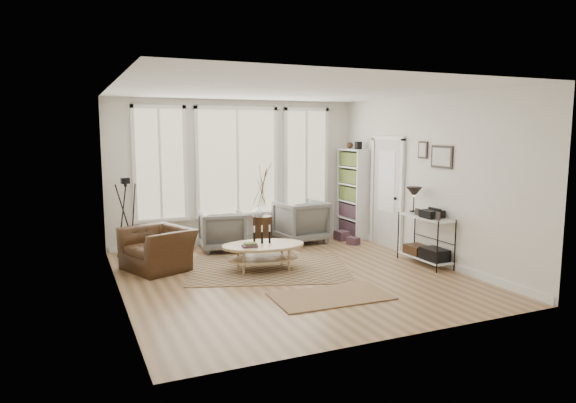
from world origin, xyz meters
name	(u,v)px	position (x,y,z in m)	size (l,w,h in m)	color
room	(292,186)	(0.02, 0.03, 1.43)	(5.50, 5.54, 2.90)	#A27C54
bay_window	(237,164)	(0.00, 2.71, 1.61)	(4.14, 0.12, 2.24)	#D5C588
door	(387,190)	(2.57, 1.15, 1.12)	(0.09, 1.06, 2.22)	silver
bookcase	(353,193)	(2.44, 2.23, 0.96)	(0.31, 0.85, 2.06)	white
low_shelf	(425,235)	(2.38, -0.30, 0.51)	(0.38, 1.08, 1.30)	white
wall_art	(437,155)	(2.58, -0.27, 1.88)	(0.04, 0.88, 0.44)	black
rug_main	(269,268)	(-0.18, 0.51, 0.01)	(2.60, 1.95, 0.01)	brown
rug_runner	(331,296)	(0.06, -1.20, 0.01)	(1.62, 0.90, 0.01)	brown
coffee_table	(263,250)	(-0.31, 0.48, 0.34)	(1.46, 1.02, 0.63)	tan
armchair_left	(222,231)	(-0.53, 2.11, 0.38)	(0.81, 0.84, 0.76)	slate
armchair_right	(301,221)	(1.19, 2.18, 0.43)	(0.92, 0.95, 0.86)	slate
side_table	(262,206)	(0.36, 2.25, 0.79)	(0.39, 0.39, 1.64)	#382112
vase	(258,211)	(0.24, 2.15, 0.71)	(0.24, 0.24, 0.25)	silver
accent_chair	(158,249)	(-1.88, 1.21, 0.35)	(0.93, 1.06, 0.69)	#382112
tripod_camera	(127,221)	(-2.25, 2.24, 0.67)	(0.51, 0.51, 1.45)	black
book_stack_near	(342,235)	(2.05, 2.00, 0.10)	(0.24, 0.30, 0.19)	brown
book_stack_far	(353,241)	(2.05, 1.53, 0.07)	(0.18, 0.23, 0.15)	brown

